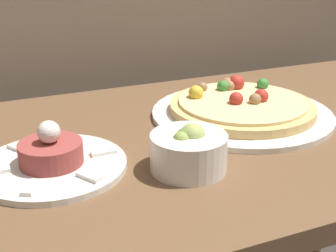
{
  "coord_description": "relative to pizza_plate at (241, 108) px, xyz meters",
  "views": [
    {
      "loc": [
        -0.34,
        -0.37,
        1.07
      ],
      "look_at": [
        -0.06,
        0.28,
        0.78
      ],
      "focal_mm": 50.0,
      "sensor_mm": 36.0,
      "label": 1
    }
  ],
  "objects": [
    {
      "name": "tartare_plate",
      "position": [
        -0.39,
        -0.08,
        -0.0
      ],
      "size": [
        0.23,
        0.23,
        0.08
      ],
      "color": "silver",
      "rests_on": "dining_table"
    },
    {
      "name": "pizza_plate",
      "position": [
        0.0,
        0.0,
        0.0
      ],
      "size": [
        0.35,
        0.35,
        0.06
      ],
      "color": "silver",
      "rests_on": "dining_table"
    },
    {
      "name": "dining_table",
      "position": [
        -0.14,
        -0.05,
        -0.13
      ],
      "size": [
        1.26,
        0.64,
        0.74
      ],
      "color": "brown",
      "rests_on": "ground_plane"
    },
    {
      "name": "small_bowl",
      "position": [
        -0.2,
        -0.17,
        0.02
      ],
      "size": [
        0.12,
        0.12,
        0.07
      ],
      "color": "silver",
      "rests_on": "dining_table"
    }
  ]
}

